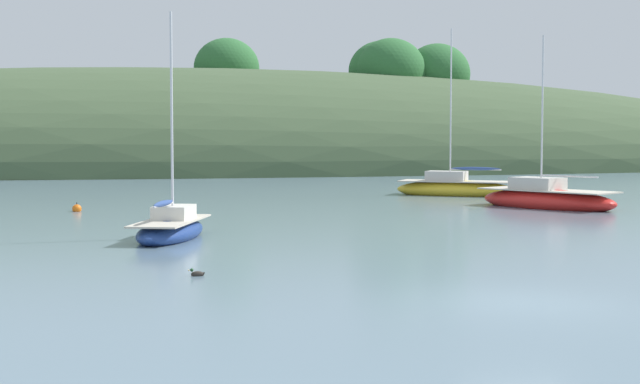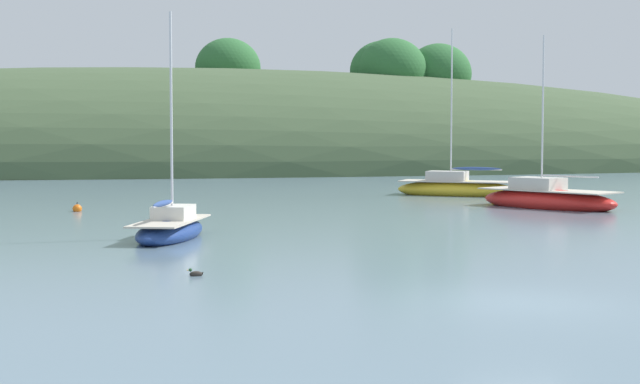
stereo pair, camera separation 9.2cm
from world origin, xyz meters
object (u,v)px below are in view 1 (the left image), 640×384
at_px(mooring_buoy_inner, 77,209).
at_px(duck_lone_right, 197,274).
at_px(sailboat_white_near, 455,188).
at_px(sailboat_navy_dinghy, 171,229).
at_px(sailboat_yellow_far, 546,199).

relative_size(mooring_buoy_inner, duck_lone_right, 1.27).
relative_size(sailboat_white_near, mooring_buoy_inner, 18.99).
distance_m(sailboat_navy_dinghy, sailboat_white_near, 26.98).
distance_m(sailboat_navy_dinghy, mooring_buoy_inner, 13.21).
relative_size(sailboat_white_near, duck_lone_right, 24.06).
bearing_deg(sailboat_white_near, mooring_buoy_inner, -161.86).
xyz_separation_m(sailboat_white_near, mooring_buoy_inner, (-21.86, -7.16, -0.32)).
bearing_deg(sailboat_yellow_far, sailboat_navy_dinghy, -152.87).
relative_size(sailboat_navy_dinghy, sailboat_white_near, 0.79).
height_order(sailboat_navy_dinghy, duck_lone_right, sailboat_navy_dinghy).
height_order(sailboat_white_near, mooring_buoy_inner, sailboat_white_near).
xyz_separation_m(sailboat_white_near, duck_lone_right, (-18.16, -28.68, -0.39)).
bearing_deg(mooring_buoy_inner, sailboat_white_near, 18.14).
xyz_separation_m(sailboat_navy_dinghy, sailboat_yellow_far, (19.20, 9.84, 0.09)).
bearing_deg(sailboat_white_near, sailboat_navy_dinghy, -132.56).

